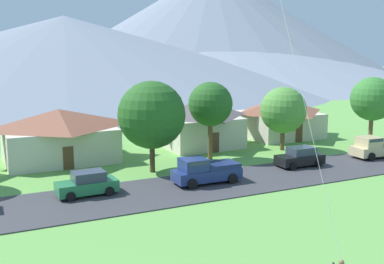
# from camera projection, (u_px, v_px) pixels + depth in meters

# --- Properties ---
(road_strip) EXTENTS (160.00, 7.13, 0.08)m
(road_strip) POSITION_uv_depth(u_px,v_px,m) (153.00, 193.00, 34.12)
(road_strip) COLOR #38383D
(road_strip) RESTS_ON ground
(mountain_far_west_ridge) EXTENTS (123.56, 123.56, 18.08)m
(mountain_far_west_ridge) POSITION_uv_depth(u_px,v_px,m) (218.00, 52.00, 149.88)
(mountain_far_west_ridge) COLOR gray
(mountain_far_west_ridge) RESTS_ON ground
(mountain_east_ridge) EXTENTS (126.07, 126.07, 36.75)m
(mountain_east_ridge) POSITION_uv_depth(u_px,v_px,m) (213.00, 24.00, 164.98)
(mountain_east_ridge) COLOR slate
(mountain_east_ridge) RESTS_ON ground
(mountain_west_ridge) EXTENTS (132.13, 132.13, 18.13)m
(mountain_west_ridge) POSITION_uv_depth(u_px,v_px,m) (65.00, 52.00, 120.41)
(mountain_west_ridge) COLOR slate
(mountain_west_ridge) RESTS_ON ground
(house_leftmost) EXTENTS (8.74, 8.24, 4.41)m
(house_leftmost) POSITION_uv_depth(u_px,v_px,m) (279.00, 117.00, 55.62)
(house_leftmost) COLOR beige
(house_leftmost) RESTS_ON ground
(house_left_center) EXTENTS (10.35, 7.74, 4.79)m
(house_left_center) POSITION_uv_depth(u_px,v_px,m) (59.00, 134.00, 43.53)
(house_left_center) COLOR beige
(house_left_center) RESTS_ON ground
(house_right_center) EXTENTS (8.15, 7.76, 4.87)m
(house_right_center) POSITION_uv_depth(u_px,v_px,m) (199.00, 122.00, 50.18)
(house_right_center) COLOR beige
(house_right_center) RESTS_ON ground
(tree_near_left) EXTENTS (4.06, 4.06, 7.22)m
(tree_near_left) POSITION_uv_depth(u_px,v_px,m) (210.00, 104.00, 43.56)
(tree_near_left) COLOR brown
(tree_near_left) RESTS_ON ground
(tree_left_of_center) EXTENTS (5.60, 5.60, 7.63)m
(tree_left_of_center) POSITION_uv_depth(u_px,v_px,m) (152.00, 115.00, 39.16)
(tree_left_of_center) COLOR #4C3823
(tree_left_of_center) RESTS_ON ground
(tree_center) EXTENTS (4.66, 4.66, 6.42)m
(tree_center) POSITION_uv_depth(u_px,v_px,m) (283.00, 110.00, 47.90)
(tree_center) COLOR brown
(tree_center) RESTS_ON ground
(tree_near_right) EXTENTS (4.59, 4.59, 7.26)m
(tree_near_right) POSITION_uv_depth(u_px,v_px,m) (373.00, 99.00, 50.06)
(tree_near_right) COLOR brown
(tree_near_right) RESTS_ON ground
(parked_car_black_mid_west) EXTENTS (4.25, 2.18, 1.68)m
(parked_car_black_mid_west) POSITION_uv_depth(u_px,v_px,m) (300.00, 157.00, 41.55)
(parked_car_black_mid_west) COLOR black
(parked_car_black_mid_west) RESTS_ON road_strip
(parked_car_green_mid_east) EXTENTS (4.25, 2.17, 1.68)m
(parked_car_green_mid_east) POSITION_uv_depth(u_px,v_px,m) (87.00, 184.00, 33.40)
(parked_car_green_mid_east) COLOR #237042
(parked_car_green_mid_east) RESTS_ON road_strip
(pickup_truck_navy_west_side) EXTENTS (5.23, 2.39, 1.99)m
(pickup_truck_navy_west_side) POSITION_uv_depth(u_px,v_px,m) (205.00, 170.00, 36.31)
(pickup_truck_navy_west_side) COLOR navy
(pickup_truck_navy_west_side) RESTS_ON road_strip
(pickup_truck_sand_east_side) EXTENTS (5.28, 2.50, 1.99)m
(pickup_truck_sand_east_side) POSITION_uv_depth(u_px,v_px,m) (377.00, 147.00, 44.97)
(pickup_truck_sand_east_side) COLOR #C6B284
(pickup_truck_sand_east_side) RESTS_ON road_strip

